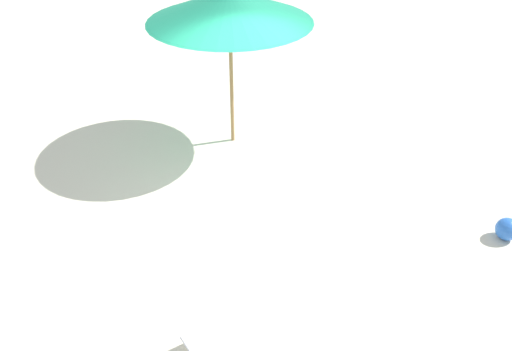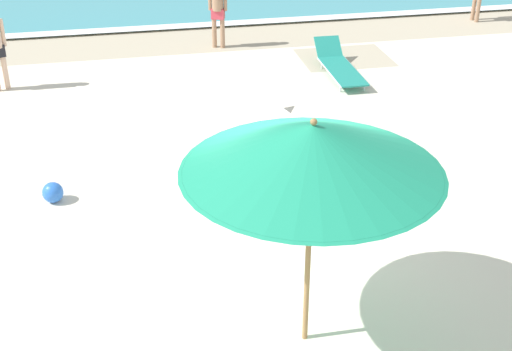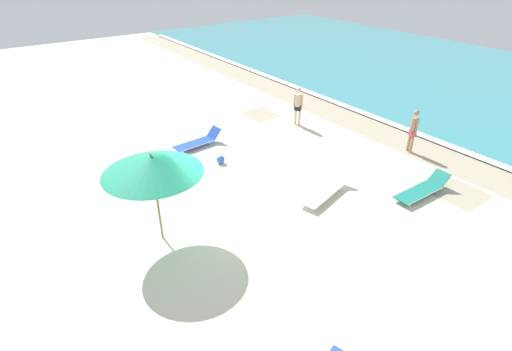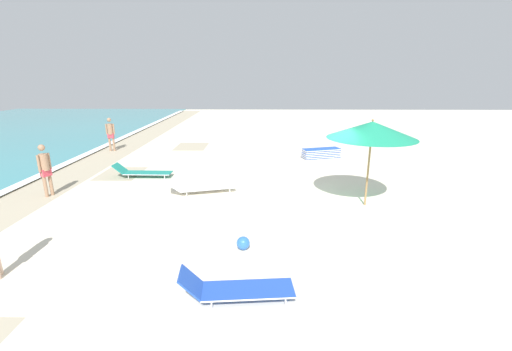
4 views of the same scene
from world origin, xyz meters
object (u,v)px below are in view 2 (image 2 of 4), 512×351
object	(u,v)px
beach_ball	(53,192)
sun_lounger_under_umbrella	(285,122)
sun_lounger_near_water_left	(339,66)
beachgoer_strolling_adult	(218,6)
beach_umbrella	(313,149)

from	to	relation	value
beach_ball	sun_lounger_under_umbrella	bearing A→B (deg)	22.86
sun_lounger_near_water_left	beach_ball	xyz separation A→B (m)	(-5.80, -4.31, -0.05)
beachgoer_strolling_adult	beach_ball	bearing A→B (deg)	84.62
beach_ball	beachgoer_strolling_adult	bearing A→B (deg)	62.13
beach_umbrella	sun_lounger_under_umbrella	xyz separation A→B (m)	(1.07, 5.34, -2.15)
beachgoer_strolling_adult	beach_ball	world-z (taller)	beachgoer_strolling_adult
sun_lounger_under_umbrella	sun_lounger_near_water_left	distance (m)	3.22
sun_lounger_near_water_left	beachgoer_strolling_adult	size ratio (longest dim) A/B	1.29
sun_lounger_near_water_left	beachgoer_strolling_adult	distance (m)	3.39
sun_lounger_under_umbrella	sun_lounger_near_water_left	xyz separation A→B (m)	(1.84, 2.64, 0.00)
beachgoer_strolling_adult	beach_umbrella	bearing A→B (deg)	108.85
beach_umbrella	sun_lounger_near_water_left	bearing A→B (deg)	69.96
beach_umbrella	sun_lounger_near_water_left	distance (m)	8.76
beach_umbrella	beachgoer_strolling_adult	size ratio (longest dim) A/B	1.52
beach_umbrella	beach_ball	world-z (taller)	beach_umbrella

